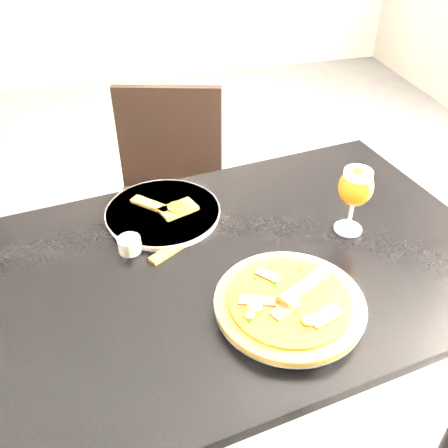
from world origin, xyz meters
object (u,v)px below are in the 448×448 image
object	(u,v)px
pizza	(290,302)
beer_glass	(356,187)
dining_table	(245,285)
chair_far	(170,199)

from	to	relation	value
pizza	beer_glass	size ratio (longest dim) A/B	1.74
beer_glass	dining_table	bearing A→B (deg)	-171.73
dining_table	beer_glass	xyz separation A→B (m)	(0.29, 0.04, 0.22)
chair_far	pizza	world-z (taller)	chair_far
beer_glass	pizza	bearing A→B (deg)	-137.40
dining_table	beer_glass	bearing A→B (deg)	0.31
dining_table	pizza	xyz separation A→B (m)	(0.04, -0.18, 0.12)
dining_table	beer_glass	world-z (taller)	beer_glass
chair_far	pizza	xyz separation A→B (m)	(0.13, -0.86, 0.30)
pizza	dining_table	bearing A→B (deg)	101.99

